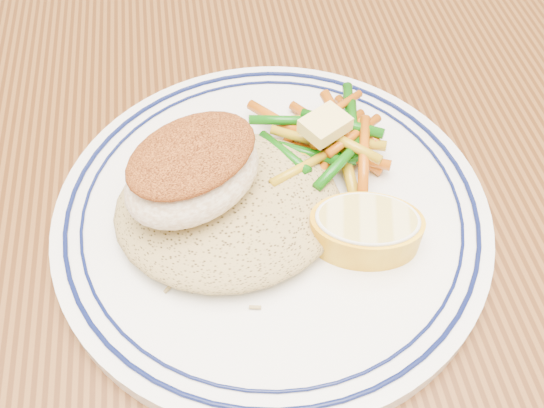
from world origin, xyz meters
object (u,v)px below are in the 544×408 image
Objects in this scene: plate at (272,214)px; fish_fillet at (193,171)px; dining_table at (318,278)px; rice_pilaf at (228,203)px; lemon_wedge at (366,229)px; vegetable_pile at (328,141)px.

plate is 0.07m from fish_fillet.
rice_pilaf reaches higher than dining_table.
dining_table is 19.33× the size of lemon_wedge.
fish_fillet reaches higher than vegetable_pile.
vegetable_pile reaches higher than lemon_wedge.
dining_table is 10.29× the size of rice_pilaf.
vegetable_pile is (0.09, 0.04, -0.03)m from fish_fillet.
vegetable_pile reaches higher than dining_table.
fish_fillet is (-0.09, -0.00, 0.16)m from dining_table.
dining_table is 0.13m from lemon_wedge.
vegetable_pile is (0.01, 0.03, 0.13)m from dining_table.
rice_pilaf is 1.33× the size of fish_fillet.
fish_fillet reaches higher than rice_pilaf.
plate is at bearing -168.97° from dining_table.
rice_pilaf is at bearing -13.57° from fish_fillet.
fish_fillet is at bearing -176.76° from dining_table.
dining_table is at bearing 3.24° from fish_fillet.
lemon_wedge reaches higher than dining_table.
rice_pilaf and lemon_wedge have the same top height.
fish_fillet is 0.11m from lemon_wedge.
fish_fillet is at bearing 159.07° from lemon_wedge.
lemon_wedge is at bearing -34.09° from plate.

